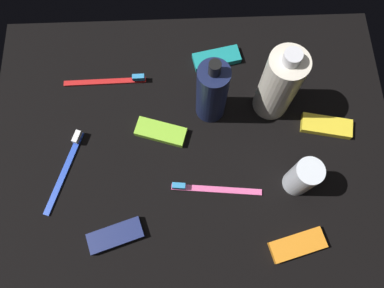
# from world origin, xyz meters

# --- Properties ---
(ground_plane) EXTENTS (0.84, 0.64, 0.01)m
(ground_plane) POSITION_xyz_m (0.00, 0.00, -0.01)
(ground_plane) COLOR black
(lotion_bottle) EXTENTS (0.06, 0.06, 0.19)m
(lotion_bottle) POSITION_xyz_m (0.04, 0.09, 0.08)
(lotion_bottle) COLOR #161E43
(lotion_bottle) RESTS_ON ground_plane
(bodywash_bottle) EXTENTS (0.07, 0.07, 0.20)m
(bodywash_bottle) POSITION_xyz_m (0.17, 0.09, 0.09)
(bodywash_bottle) COLOR silver
(bodywash_bottle) RESTS_ON ground_plane
(deodorant_stick) EXTENTS (0.05, 0.05, 0.10)m
(deodorant_stick) POSITION_xyz_m (0.20, -0.08, 0.05)
(deodorant_stick) COLOR silver
(deodorant_stick) RESTS_ON ground_plane
(toothbrush_blue) EXTENTS (0.07, 0.17, 0.02)m
(toothbrush_blue) POSITION_xyz_m (-0.26, -0.03, 0.01)
(toothbrush_blue) COLOR blue
(toothbrush_blue) RESTS_ON ground_plane
(toothbrush_pink) EXTENTS (0.18, 0.03, 0.02)m
(toothbrush_pink) POSITION_xyz_m (0.03, -0.09, 0.01)
(toothbrush_pink) COLOR #E55999
(toothbrush_pink) RESTS_ON ground_plane
(toothbrush_red) EXTENTS (0.18, 0.01, 0.02)m
(toothbrush_red) POSITION_xyz_m (-0.17, 0.16, 0.01)
(toothbrush_red) COLOR red
(toothbrush_red) RESTS_ON ground_plane
(snack_bar_orange) EXTENTS (0.11, 0.07, 0.01)m
(snack_bar_orange) POSITION_xyz_m (0.19, -0.20, 0.01)
(snack_bar_orange) COLOR orange
(snack_bar_orange) RESTS_ON ground_plane
(snack_bar_navy) EXTENTS (0.11, 0.07, 0.01)m
(snack_bar_navy) POSITION_xyz_m (-0.15, -0.17, 0.01)
(snack_bar_navy) COLOR navy
(snack_bar_navy) RESTS_ON ground_plane
(snack_bar_lime) EXTENTS (0.11, 0.07, 0.01)m
(snack_bar_lime) POSITION_xyz_m (-0.06, 0.04, 0.01)
(snack_bar_lime) COLOR #8CD133
(snack_bar_lime) RESTS_ON ground_plane
(snack_bar_teal) EXTENTS (0.11, 0.06, 0.01)m
(snack_bar_teal) POSITION_xyz_m (0.06, 0.21, 0.01)
(snack_bar_teal) COLOR teal
(snack_bar_teal) RESTS_ON ground_plane
(snack_bar_yellow) EXTENTS (0.11, 0.06, 0.01)m
(snack_bar_yellow) POSITION_xyz_m (0.28, 0.04, 0.01)
(snack_bar_yellow) COLOR yellow
(snack_bar_yellow) RESTS_ON ground_plane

